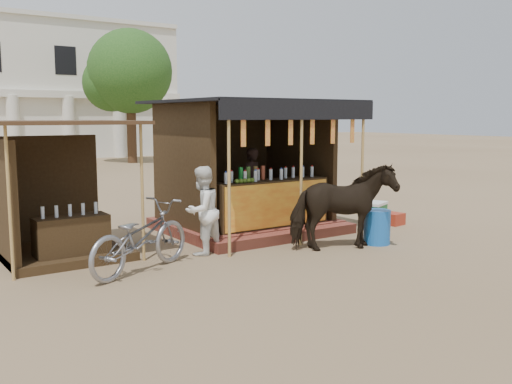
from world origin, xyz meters
name	(u,v)px	position (x,y,z in m)	size (l,w,h in m)	color
ground	(313,271)	(0.00, 0.00, 0.00)	(120.00, 120.00, 0.00)	#846B4C
main_stall	(248,183)	(1.01, 3.36, 1.02)	(3.60, 3.61, 2.78)	brown
secondary_stall	(52,210)	(-3.17, 3.24, 0.85)	(2.40, 2.40, 2.38)	#352413
cow	(343,207)	(1.38, 0.81, 0.80)	(0.86, 1.89, 1.60)	black
motorbike	(140,237)	(-2.28, 1.51, 0.56)	(0.74, 2.13, 1.12)	gray
bystander	(202,211)	(-0.89, 2.00, 0.79)	(0.77, 0.60, 1.58)	white
blue_barrel	(377,227)	(2.29, 0.81, 0.33)	(0.51, 0.51, 0.66)	#1658AB
red_crate	(393,219)	(4.06, 2.00, 0.13)	(0.41, 0.42, 0.27)	maroon
cooler	(374,212)	(4.00, 2.52, 0.23)	(0.76, 0.65, 0.46)	#17692C
tree	(126,75)	(5.81, 22.14, 4.63)	(4.50, 4.40, 7.00)	#382314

